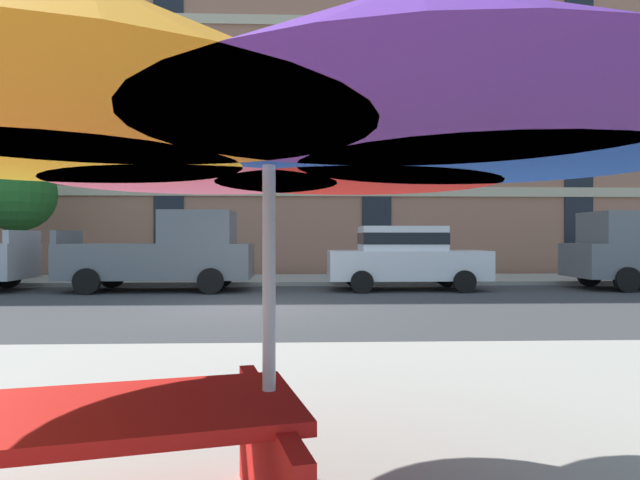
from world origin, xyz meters
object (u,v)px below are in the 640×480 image
Objects in this scene: pickup_gray at (167,253)px; street_tree_left at (11,193)px; sedan_white at (405,256)px; patio_umbrella at (269,115)px; picnic_table at (76,479)px.

street_tree_left reaches higher than pickup_gray.
pickup_gray is 1.24× the size of street_tree_left.
pickup_gray is at bearing 180.00° from sedan_white.
sedan_white is 1.20× the size of patio_umbrella.
patio_umbrella is (3.49, -12.70, 0.99)m from pickup_gray.
picnic_table is at bearing -162.52° from patio_umbrella.
pickup_gray is at bearing -26.44° from street_tree_left.
street_tree_left reaches higher than patio_umbrella.
pickup_gray is 13.21m from patio_umbrella.
picnic_table is at bearing -106.63° from sedan_white.
street_tree_left reaches higher than picnic_table.
patio_umbrella is (-3.10, -12.70, 1.06)m from sedan_white.
pickup_gray is 1.39× the size of patio_umbrella.
pickup_gray is 2.43× the size of picnic_table.
patio_umbrella is at bearing -103.73° from sedan_white.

